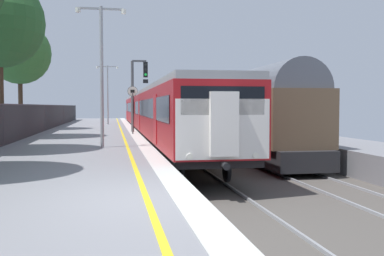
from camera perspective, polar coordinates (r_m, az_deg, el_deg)
ground at (r=9.14m, az=13.64°, el=-11.67°), size 17.40×110.00×1.21m
commuter_train_at_platform at (r=33.48m, az=-4.88°, el=2.09°), size 2.83×42.94×3.81m
freight_train_adjacent_track at (r=35.80m, az=1.26°, el=2.39°), size 2.60×40.01×4.45m
signal_gantry at (r=29.35m, az=-7.02°, el=5.20°), size 1.10×0.24×4.64m
speed_limit_sign at (r=26.94m, az=-7.56°, el=3.07°), size 0.59×0.08×2.85m
platform_lamp_mid at (r=18.60m, az=-11.42°, el=7.91°), size 2.00×0.20×5.67m
platform_lamp_far at (r=42.05m, az=-10.68°, el=4.83°), size 2.00×0.20×5.40m
background_tree_back at (r=34.62m, az=-21.15°, el=8.64°), size 4.41×4.41×7.66m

